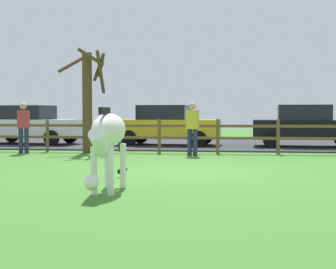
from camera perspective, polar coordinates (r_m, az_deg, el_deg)
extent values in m
plane|color=#3D7528|center=(11.39, 2.61, -4.18)|extent=(60.00, 60.00, 0.00)
cube|color=#2D2D33|center=(20.64, 4.75, -1.11)|extent=(28.00, 7.40, 0.05)
cylinder|color=brown|center=(17.43, -13.51, -0.09)|extent=(0.11, 0.11, 1.11)
cylinder|color=brown|center=(16.85, -7.43, -0.13)|extent=(0.11, 0.11, 1.11)
cylinder|color=brown|center=(16.47, -0.99, -0.17)|extent=(0.11, 0.11, 1.11)
cylinder|color=brown|center=(16.30, 5.66, -0.21)|extent=(0.11, 0.11, 1.11)
cylinder|color=brown|center=(16.35, 12.36, -0.24)|extent=(0.11, 0.11, 1.11)
cube|color=brown|center=(16.36, 2.32, -0.38)|extent=(21.00, 0.06, 0.09)
cube|color=brown|center=(16.34, 2.32, 0.98)|extent=(21.00, 0.06, 0.09)
cylinder|color=#513A23|center=(16.77, -9.13, 3.55)|extent=(0.32, 0.32, 3.28)
cylinder|color=#513A23|center=(16.46, -8.73, 8.68)|extent=(0.81, 0.59, 0.57)
cylinder|color=#513A23|center=(16.71, -7.65, 7.02)|extent=(0.15, 1.00, 1.36)
cylinder|color=#513A23|center=(16.98, -7.82, 7.55)|extent=(0.64, 0.80, 0.88)
cylinder|color=#513A23|center=(17.36, -10.53, 8.01)|extent=(0.85, 1.18, 0.77)
cylinder|color=#513A23|center=(16.88, -7.61, 7.56)|extent=(0.46, 0.93, 0.59)
ellipsoid|color=white|center=(8.51, -6.71, 0.51)|extent=(0.52, 1.26, 0.56)
cylinder|color=white|center=(8.14, -6.51, -4.12)|extent=(0.11, 0.11, 0.78)
cylinder|color=white|center=(8.22, -8.39, -4.07)|extent=(0.11, 0.11, 0.78)
cylinder|color=white|center=(8.90, -5.11, -3.54)|extent=(0.11, 0.11, 0.78)
cylinder|color=white|center=(8.98, -6.84, -3.50)|extent=(0.11, 0.11, 0.78)
cylinder|color=white|center=(8.01, -7.73, -0.96)|extent=(0.26, 0.60, 0.51)
ellipsoid|color=white|center=(7.67, -8.63, -5.36)|extent=(0.21, 0.45, 0.24)
cube|color=black|center=(8.27, -7.19, 2.66)|extent=(0.06, 0.56, 0.12)
cylinder|color=black|center=(9.16, -5.55, -0.29)|extent=(0.06, 0.19, 0.54)
cylinder|color=black|center=(10.37, -5.27, -4.69)|extent=(0.01, 0.01, 0.06)
cylinder|color=black|center=(10.33, -5.32, -4.71)|extent=(0.01, 0.01, 0.06)
ellipsoid|color=black|center=(10.34, -5.30, -4.20)|extent=(0.18, 0.10, 0.12)
sphere|color=black|center=(10.31, -4.81, -3.94)|extent=(0.07, 0.07, 0.07)
cube|color=white|center=(21.17, -15.32, 0.73)|extent=(4.16, 2.11, 0.70)
cube|color=black|center=(21.23, -15.69, 2.43)|extent=(2.06, 1.76, 0.56)
cylinder|color=black|center=(21.34, -11.02, -0.16)|extent=(0.62, 0.24, 0.60)
cylinder|color=black|center=(19.80, -13.06, -0.38)|extent=(0.62, 0.24, 0.60)
cylinder|color=black|center=(22.59, -17.27, -0.08)|extent=(0.62, 0.24, 0.60)
cube|color=black|center=(19.47, 15.52, 0.57)|extent=(4.08, 1.90, 0.70)
cube|color=black|center=(19.45, 15.10, 2.43)|extent=(1.97, 1.66, 0.56)
cylinder|color=black|center=(20.26, 11.48, -0.30)|extent=(0.61, 0.21, 0.60)
cylinder|color=black|center=(18.56, 11.60, -0.56)|extent=(0.61, 0.21, 0.60)
cube|color=yellow|center=(19.73, 0.00, 0.69)|extent=(4.13, 2.04, 0.70)
cube|color=black|center=(19.75, -0.43, 2.52)|extent=(2.03, 1.72, 0.56)
cylinder|color=black|center=(20.34, 4.23, -0.25)|extent=(0.61, 0.23, 0.60)
cylinder|color=black|center=(18.66, 3.49, -0.49)|extent=(0.61, 0.23, 0.60)
cylinder|color=black|center=(20.89, -3.12, -0.17)|extent=(0.61, 0.23, 0.60)
cylinder|color=black|center=(19.26, -4.47, -0.40)|extent=(0.61, 0.23, 0.60)
cylinder|color=#232847|center=(16.87, -16.33, -0.70)|extent=(0.14, 0.14, 0.82)
cylinder|color=#232847|center=(16.84, -15.73, -0.70)|extent=(0.14, 0.14, 0.82)
cube|color=#B7333D|center=(16.83, -16.06, 1.68)|extent=(0.40, 0.29, 0.58)
sphere|color=tan|center=(16.83, -16.07, 3.10)|extent=(0.22, 0.22, 0.22)
cylinder|color=#232847|center=(15.50, 2.46, -0.88)|extent=(0.14, 0.14, 0.82)
cylinder|color=#232847|center=(15.44, 3.09, -0.90)|extent=(0.14, 0.14, 0.82)
cube|color=gold|center=(15.45, 2.78, 1.70)|extent=(0.40, 0.30, 0.58)
sphere|color=tan|center=(15.45, 2.79, 3.26)|extent=(0.22, 0.22, 0.22)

